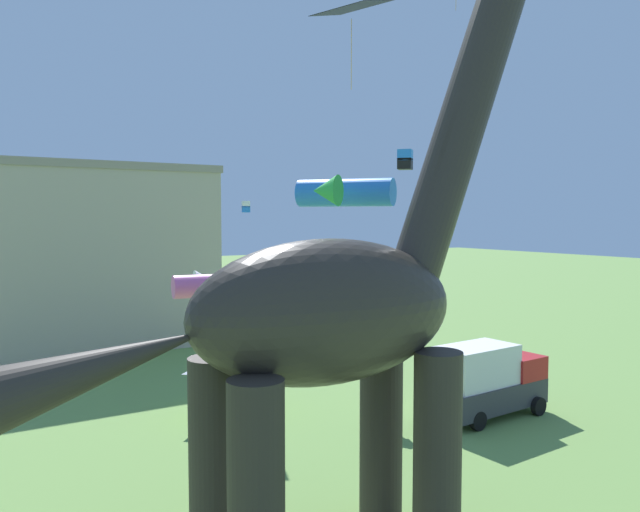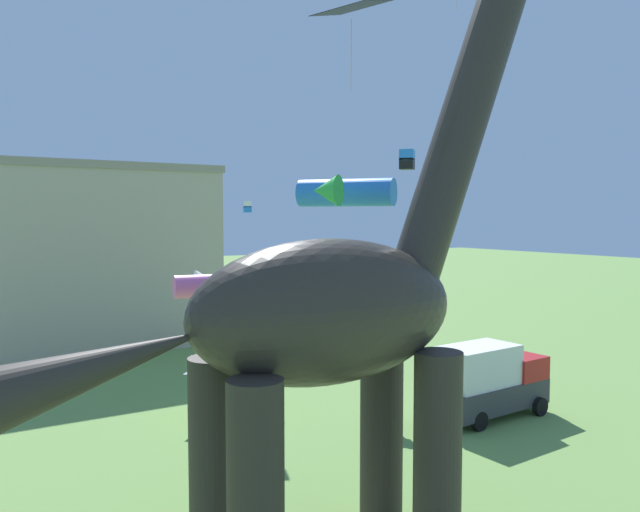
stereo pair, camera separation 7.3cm
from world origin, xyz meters
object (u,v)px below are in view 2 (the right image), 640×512
Objects in this scene: person_watching_child at (395,407)px; kite_far_right at (351,8)px; parked_box_truck at (488,380)px; festival_canopy_tent at (232,358)px; dinosaur_sculpture at (325,312)px; kite_near_high at (407,160)px; kite_mid_right at (213,284)px; kite_drifting at (247,207)px; kite_high_right at (342,192)px.

person_watching_child is 15.99m from kite_far_right.
parked_box_truck reaches higher than festival_canopy_tent.
kite_near_high is (17.29, 18.03, 5.93)m from dinosaur_sculpture.
kite_far_right reaches higher than parked_box_truck.
dinosaur_sculpture is 11.24m from person_watching_child.
dinosaur_sculpture is 6.33m from kite_mid_right.
kite_far_right is at bearing -61.35° from dinosaur_sculpture.
festival_canopy_tent is at bearing -157.89° from kite_near_high.
dinosaur_sculpture is at bearing -102.62° from festival_canopy_tent.
dinosaur_sculpture is 32.95× the size of kite_drifting.
festival_canopy_tent is 2.53× the size of kite_near_high.
kite_mid_right is 9.76m from kite_drifting.
kite_far_right is at bearing -100.46° from festival_canopy_tent.
person_watching_child is at bearing -130.80° from kite_near_high.
kite_far_right is 0.63× the size of kite_high_right.
kite_drifting is (4.15, 14.84, -4.37)m from kite_far_right.
kite_drifting is at bearing -168.77° from person_watching_child.
parked_box_truck reaches higher than person_watching_child.
kite_near_high is 22.00m from kite_mid_right.
person_watching_child is at bearing 35.34° from dinosaur_sculpture.
festival_canopy_tent is at bearing 71.14° from dinosaur_sculpture.
person_watching_child is 0.64× the size of kite_mid_right.
festival_canopy_tent is at bearing 143.43° from parked_box_truck.
dinosaur_sculpture is at bearing -107.57° from kite_drifting.
kite_far_right is 16.02m from kite_drifting.
kite_far_right is at bearing -83.54° from kite_mid_right.
festival_canopy_tent is at bearing 89.63° from kite_high_right.
parked_box_truck is 10.68× the size of kite_drifting.
kite_high_right is at bearing -64.58° from person_watching_child.
dinosaur_sculpture is 10.11× the size of person_watching_child.
person_watching_child is 3.26× the size of kite_drifting.
festival_canopy_tent is 16.91m from kite_far_right.
dinosaur_sculpture reaches higher than person_watching_child.
parked_box_truck is 11.19m from festival_canopy_tent.
dinosaur_sculpture reaches higher than parked_box_truck.
parked_box_truck is 3.28× the size of person_watching_child.
dinosaur_sculpture reaches higher than kite_drifting.
parked_box_truck is 17.91m from kite_far_right.
parked_box_truck is 13.36m from kite_mid_right.
parked_box_truck is 2.80× the size of kite_far_right.
kite_drifting is at bearing -163.74° from kite_near_high.
festival_canopy_tent is at bearing 79.54° from kite_far_right.
person_watching_child is at bearing -49.63° from festival_canopy_tent.
person_watching_child is 0.54× the size of kite_high_right.
dinosaur_sculpture is at bearing -128.88° from kite_high_right.
dinosaur_sculpture is 25.67m from kite_near_high.
dinosaur_sculpture is at bearing -86.38° from kite_mid_right.
kite_far_right is (0.38, -0.54, 7.16)m from dinosaur_sculpture.
festival_canopy_tent is (2.71, 12.10, -3.84)m from dinosaur_sculpture.
festival_canopy_tent is 18.52m from kite_near_high.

